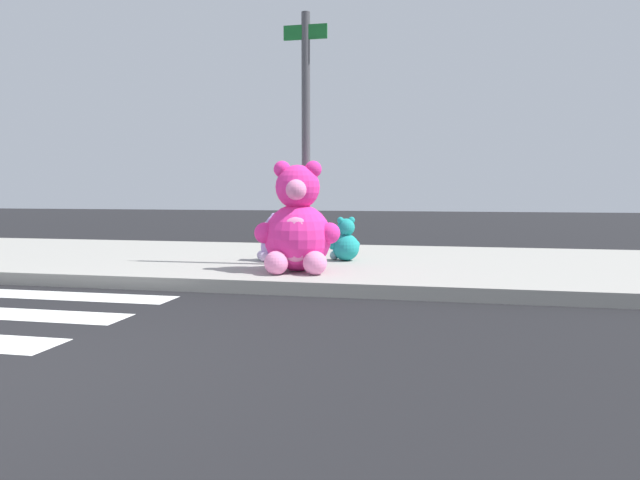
% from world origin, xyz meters
% --- Properties ---
extents(sidewalk, '(28.00, 4.40, 0.15)m').
position_xyz_m(sidewalk, '(0.00, 5.20, 0.07)').
color(sidewalk, '#9E9B93').
rests_on(sidewalk, ground_plane).
extents(sign_pole, '(0.56, 0.11, 3.20)m').
position_xyz_m(sign_pole, '(1.00, 4.40, 1.85)').
color(sign_pole, '#4C4C51').
rests_on(sign_pole, sidewalk).
extents(plush_pink_large, '(1.01, 0.92, 1.32)m').
position_xyz_m(plush_pink_large, '(1.03, 3.81, 0.68)').
color(plush_pink_large, '#F22D93').
rests_on(plush_pink_large, sidewalk).
extents(plush_lavender, '(0.47, 0.47, 0.66)m').
position_xyz_m(plush_lavender, '(0.46, 4.76, 0.41)').
color(plush_lavender, '#B28CD8').
rests_on(plush_lavender, sidewalk).
extents(plush_teal, '(0.43, 0.44, 0.61)m').
position_xyz_m(plush_teal, '(1.42, 5.00, 0.39)').
color(plush_teal, teal).
rests_on(plush_teal, sidewalk).
extents(plush_brown, '(0.44, 0.49, 0.64)m').
position_xyz_m(plush_brown, '(0.70, 5.37, 0.40)').
color(plush_brown, olive).
rests_on(plush_brown, sidewalk).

